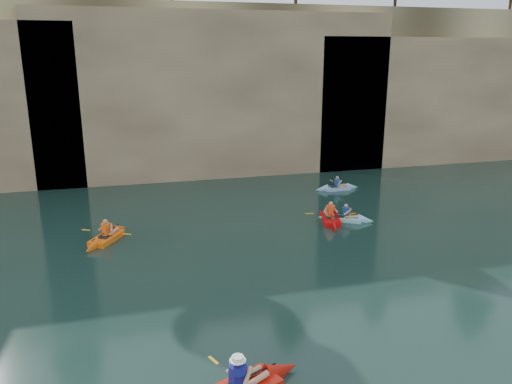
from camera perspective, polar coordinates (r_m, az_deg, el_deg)
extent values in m
plane|color=black|center=(14.77, 6.48, -18.75)|extent=(160.00, 160.00, 0.00)
cube|color=tan|center=(41.60, -8.96, 12.19)|extent=(70.00, 16.00, 12.00)
cube|color=tan|center=(34.63, -4.14, 11.20)|extent=(24.00, 2.40, 11.40)
cube|color=tan|center=(43.27, 23.26, 9.83)|extent=(26.00, 2.40, 9.84)
cube|color=black|center=(33.90, -13.80, 3.69)|extent=(3.50, 1.00, 3.20)
cube|color=black|center=(36.84, 8.53, 5.92)|extent=(5.00, 1.00, 4.50)
cone|color=red|center=(14.09, 2.93, -19.71)|extent=(1.33, 1.24, 0.90)
cube|color=navy|center=(13.09, -2.09, -20.22)|extent=(0.46, 0.38, 0.57)
sphere|color=tan|center=(12.85, -2.11, -18.72)|extent=(0.24, 0.24, 0.24)
cylinder|color=black|center=(13.19, -2.08, -20.80)|extent=(2.24, 0.96, 0.04)
cube|color=gold|center=(13.94, -4.89, -18.61)|extent=(0.23, 0.42, 0.02)
cylinder|color=white|center=(12.83, -2.11, -18.55)|extent=(0.41, 0.41, 0.11)
cube|color=orange|center=(23.97, -16.71, -5.03)|extent=(2.02, 2.66, 0.29)
cone|color=orange|center=(24.96, -15.25, -4.10)|extent=(1.14, 1.19, 0.78)
cone|color=orange|center=(23.02, -18.30, -6.04)|extent=(1.14, 1.19, 0.78)
cube|color=black|center=(23.82, -16.92, -4.90)|extent=(0.70, 0.72, 0.04)
cube|color=#F75B14|center=(23.84, -16.79, -4.10)|extent=(0.38, 0.42, 0.52)
sphere|color=tan|center=(23.72, -16.86, -3.24)|extent=(0.22, 0.22, 0.22)
cylinder|color=black|center=(23.88, -16.76, -4.40)|extent=(1.20, 2.01, 0.04)
cube|color=gold|center=(24.43, -18.87, -4.13)|extent=(0.40, 0.28, 0.02)
cube|color=gold|center=(23.36, -14.55, -4.68)|extent=(0.40, 0.28, 0.02)
cube|color=#84CBDD|center=(26.06, 10.19, -2.99)|extent=(2.26, 1.69, 0.25)
cone|color=#84CBDD|center=(26.02, 12.46, -3.15)|extent=(1.01, 0.97, 0.68)
cone|color=#84CBDD|center=(26.13, 7.93, -2.84)|extent=(1.01, 0.97, 0.68)
cube|color=black|center=(26.04, 9.87, -2.77)|extent=(0.69, 0.64, 0.04)
cube|color=navy|center=(25.95, 10.23, -2.25)|extent=(0.37, 0.33, 0.45)
sphere|color=tan|center=(25.85, 10.26, -1.56)|extent=(0.19, 0.19, 0.19)
cylinder|color=black|center=(25.97, 10.22, -2.44)|extent=(1.77, 1.02, 0.04)
cube|color=gold|center=(26.84, 10.36, -1.86)|extent=(0.28, 0.41, 0.02)
cube|color=gold|center=(25.12, 10.06, -3.06)|extent=(0.28, 0.41, 0.02)
cube|color=red|center=(25.82, 8.49, -3.04)|extent=(1.48, 2.87, 0.29)
cone|color=red|center=(27.04, 8.05, -2.17)|extent=(1.01, 1.14, 0.79)
cone|color=red|center=(24.61, 8.96, -4.00)|extent=(1.01, 1.14, 0.79)
cube|color=black|center=(25.64, 8.55, -2.90)|extent=(0.62, 0.66, 0.04)
cube|color=#F74014|center=(25.69, 8.52, -2.14)|extent=(0.32, 0.41, 0.53)
sphere|color=tan|center=(25.58, 8.56, -1.33)|extent=(0.22, 0.22, 0.22)
cylinder|color=black|center=(25.73, 8.51, -2.44)|extent=(0.62, 2.28, 0.04)
cube|color=gold|center=(25.58, 6.14, -2.46)|extent=(0.43, 0.18, 0.02)
cube|color=gold|center=(25.93, 10.85, -2.41)|extent=(0.43, 0.18, 0.02)
cube|color=#7EA7D3|center=(31.86, 9.23, 0.46)|extent=(2.23, 0.69, 0.24)
cone|color=#7EA7D3|center=(32.30, 10.92, 0.59)|extent=(0.79, 0.67, 0.66)
cone|color=#7EA7D3|center=(31.45, 7.49, 0.33)|extent=(0.79, 0.67, 0.66)
cube|color=black|center=(31.77, 8.99, 0.61)|extent=(0.55, 0.42, 0.04)
cube|color=#1A458F|center=(31.77, 9.26, 1.07)|extent=(0.30, 0.20, 0.44)
sphere|color=tan|center=(31.69, 9.28, 1.63)|extent=(0.19, 0.19, 0.19)
cylinder|color=black|center=(31.79, 9.25, 0.92)|extent=(1.96, 0.04, 0.04)
cube|color=gold|center=(32.57, 8.61, 1.30)|extent=(0.08, 0.42, 0.02)
cube|color=gold|center=(31.02, 9.92, 0.52)|extent=(0.08, 0.42, 0.02)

